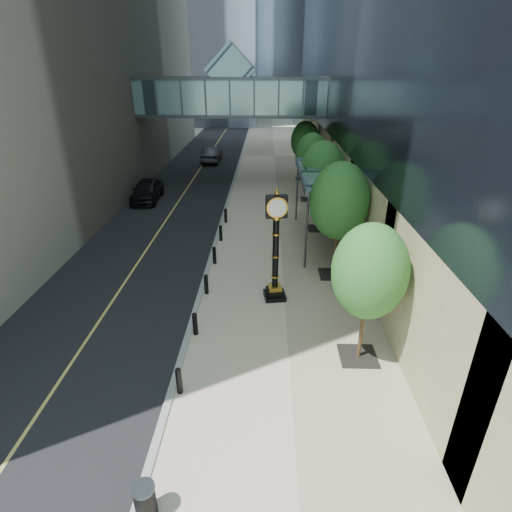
{
  "coord_description": "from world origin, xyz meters",
  "views": [
    {
      "loc": [
        0.1,
        -8.97,
        9.88
      ],
      "look_at": [
        -0.34,
        7.39,
        2.08
      ],
      "focal_mm": 28.0,
      "sensor_mm": 36.0,
      "label": 1
    }
  ],
  "objects_px": {
    "pedestrian": "(348,263)",
    "street_clock": "(276,254)",
    "car_near": "(147,190)",
    "car_far": "(212,154)",
    "trash_bin": "(145,502)"
  },
  "relations": [
    {
      "from": "street_clock",
      "to": "pedestrian",
      "type": "xyz_separation_m",
      "value": [
        3.76,
        2.09,
        -1.4
      ]
    },
    {
      "from": "pedestrian",
      "to": "car_near",
      "type": "relative_size",
      "value": 0.34
    },
    {
      "from": "trash_bin",
      "to": "car_near",
      "type": "distance_m",
      "value": 25.98
    },
    {
      "from": "car_near",
      "to": "pedestrian",
      "type": "bearing_deg",
      "value": -44.87
    },
    {
      "from": "trash_bin",
      "to": "car_far",
      "type": "relative_size",
      "value": 0.17
    },
    {
      "from": "pedestrian",
      "to": "car_near",
      "type": "height_order",
      "value": "pedestrian"
    },
    {
      "from": "street_clock",
      "to": "car_near",
      "type": "bearing_deg",
      "value": 115.66
    },
    {
      "from": "pedestrian",
      "to": "car_near",
      "type": "xyz_separation_m",
      "value": [
        -13.83,
        12.86,
        -0.04
      ]
    },
    {
      "from": "street_clock",
      "to": "pedestrian",
      "type": "relative_size",
      "value": 3.08
    },
    {
      "from": "trash_bin",
      "to": "pedestrian",
      "type": "distance_m",
      "value": 14.08
    },
    {
      "from": "pedestrian",
      "to": "car_near",
      "type": "bearing_deg",
      "value": -42.65
    },
    {
      "from": "car_near",
      "to": "car_far",
      "type": "height_order",
      "value": "car_far"
    },
    {
      "from": "trash_bin",
      "to": "car_near",
      "type": "relative_size",
      "value": 0.18
    },
    {
      "from": "car_near",
      "to": "car_far",
      "type": "bearing_deg",
      "value": 74.94
    },
    {
      "from": "pedestrian",
      "to": "street_clock",
      "type": "bearing_deg",
      "value": 29.38
    }
  ]
}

